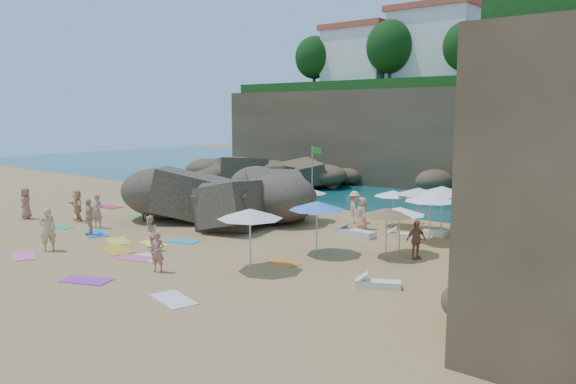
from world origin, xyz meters
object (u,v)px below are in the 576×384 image
Objects in this scene: person_stand_3 at (416,240)px; person_stand_4 at (362,213)px; person_stand_5 at (258,183)px; rock_outcrop at (232,220)px; parasol_0 at (393,193)px; parasol_2 at (431,197)px; parasol_1 at (309,191)px; lounger_0 at (403,236)px; person_stand_0 at (97,211)px; person_stand_1 at (146,205)px; person_stand_6 at (48,229)px; flag_pole at (314,166)px; person_stand_2 at (354,207)px.

person_stand_4 reaches higher than person_stand_3.
rock_outcrop is at bearing -81.31° from person_stand_5.
parasol_0 is 0.84× the size of parasol_2.
person_stand_3 is (12.16, -1.36, 0.82)m from rock_outcrop.
lounger_0 is at bearing -5.08° from parasol_1.
parasol_0 is at bearing 101.49° from person_stand_4.
person_stand_4 is (10.99, 8.60, -0.05)m from person_stand_0.
person_stand_0 is 2.89m from person_stand_1.
person_stand_5 is (-13.42, 4.06, -0.88)m from parasol_0.
person_stand_4 is 15.18m from person_stand_6.
flag_pole reaches higher than parasol_0.
person_stand_6 is (-12.28, -12.20, -1.17)m from parasol_2.
parasol_2 reaches higher than person_stand_2.
rock_outcrop is 9.11m from flag_pole.
parasol_0 reaches higher than person_stand_2.
parasol_1 reaches higher than person_stand_5.
person_stand_2 is (-2.10, -0.50, -0.90)m from parasol_0.
rock_outcrop is at bearing -153.09° from parasol_0.
parasol_1 is (-4.38, -1.67, -0.07)m from parasol_0.
parasol_1 reaches higher than rock_outcrop.
person_stand_6 is at bearing -91.00° from flag_pole.
person_stand_0 is 13.96m from person_stand_4.
lounger_0 is (1.82, -2.22, -1.67)m from parasol_0.
person_stand_3 is at bearing -177.95° from person_stand_1.
rock_outcrop is 4.75× the size of lounger_0.
person_stand_6 is at bearing 148.60° from person_stand_3.
person_stand_5 is at bearing 135.10° from lounger_0.
lounger_0 is at bearing -32.99° from flag_pole.
rock_outcrop is at bearing -146.67° from parasol_1.
person_stand_2 is (9.43, 6.92, -0.03)m from person_stand_1.
person_stand_6 reaches higher than person_stand_0.
parasol_2 reaches higher than parasol_0.
parasol_2 is at bearing -45.31° from person_stand_5.
flag_pole is 2.41× the size of lounger_0.
person_stand_0 is (-7.48, -8.62, -0.82)m from parasol_1.
lounger_0 is at bearing -50.56° from parasol_0.
flag_pole is 2.13× the size of person_stand_2.
parasol_2 is 3.59m from person_stand_3.
parasol_1 reaches higher than person_stand_0.
lounger_0 is 16.50m from person_stand_5.
parasol_0 reaches higher than parasol_1.
parasol_0 reaches higher than person_stand_5.
lounger_0 is at bearing -163.83° from person_stand_1.
flag_pole is 2.31× the size of person_stand_3.
person_stand_4 is at bearing -176.49° from person_stand_2.
person_stand_1 is 1.09× the size of person_stand_4.
parasol_0 is 2.12m from person_stand_4.
person_stand_4 is at bearing -49.12° from person_stand_5.
lounger_0 is (10.59, -6.87, -2.30)m from flag_pole.
lounger_0 is at bearing 10.76° from rock_outcrop.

